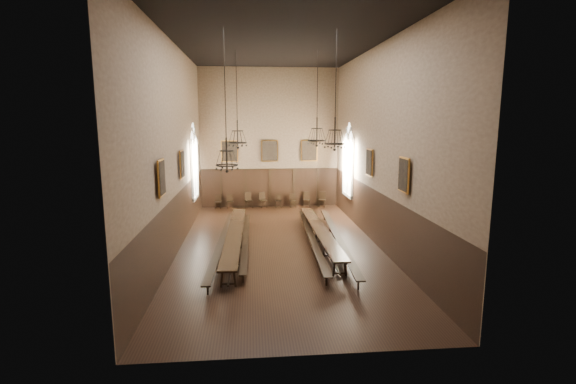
{
  "coord_description": "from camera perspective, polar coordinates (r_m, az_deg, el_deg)",
  "views": [
    {
      "loc": [
        -1.26,
        -18.31,
        5.71
      ],
      "look_at": [
        0.53,
        1.5,
        2.25
      ],
      "focal_mm": 26.0,
      "sensor_mm": 36.0,
      "label": 1
    }
  ],
  "objects": [
    {
      "name": "chair_7",
      "position": [
        27.73,
        4.67,
        -1.41
      ],
      "size": [
        0.54,
        0.54,
        1.0
      ],
      "rotation": [
        0.0,
        0.0,
        -0.26
      ],
      "color": "black",
      "rests_on": "floor"
    },
    {
      "name": "window_right",
      "position": [
        24.59,
        8.26,
        4.38
      ],
      "size": [
        0.2,
        2.2,
        4.6
      ],
      "primitive_type": null,
      "color": "white",
      "rests_on": "wall_right"
    },
    {
      "name": "chair_5",
      "position": [
        27.49,
        0.68,
        -1.54
      ],
      "size": [
        0.43,
        0.43,
        0.9
      ],
      "rotation": [
        0.0,
        0.0,
        0.07
      ],
      "color": "black",
      "rests_on": "floor"
    },
    {
      "name": "wainscot_panelling",
      "position": [
        18.89,
        -1.2,
        -3.79
      ],
      "size": [
        9.0,
        18.0,
        2.5
      ],
      "primitive_type": null,
      "color": "black",
      "rests_on": "floor"
    },
    {
      "name": "chandelier_front_left",
      "position": [
        15.94,
        -8.39,
        4.87
      ],
      "size": [
        0.85,
        0.85,
        5.14
      ],
      "color": "black",
      "rests_on": "ceiling"
    },
    {
      "name": "portrait_left_1",
      "position": [
        15.27,
        -16.92,
        1.87
      ],
      "size": [
        0.12,
        1.0,
        1.3
      ],
      "color": "#B3762A",
      "rests_on": "wall_left"
    },
    {
      "name": "portrait_right_1",
      "position": [
        15.98,
        15.56,
        2.28
      ],
      "size": [
        0.12,
        1.0,
        1.3
      ],
      "color": "#B3762A",
      "rests_on": "wall_right"
    },
    {
      "name": "chair_0",
      "position": [
        27.48,
        -9.55,
        -1.69
      ],
      "size": [
        0.42,
        0.42,
        0.89
      ],
      "rotation": [
        0.0,
        0.0,
        -0.06
      ],
      "color": "black",
      "rests_on": "floor"
    },
    {
      "name": "wall_left",
      "position": [
        18.64,
        -15.28,
        5.8
      ],
      "size": [
        0.02,
        18.0,
        9.0
      ],
      "primitive_type": "cube",
      "color": "#836B50",
      "rests_on": "ground"
    },
    {
      "name": "floor",
      "position": [
        19.23,
        -1.19,
        -7.44
      ],
      "size": [
        9.0,
        18.0,
        0.02
      ],
      "primitive_type": "cube",
      "color": "black",
      "rests_on": "ground"
    },
    {
      "name": "wall_right",
      "position": [
        19.24,
        12.36,
        6.04
      ],
      "size": [
        0.02,
        18.0,
        9.0
      ],
      "primitive_type": "cube",
      "color": "#836B50",
      "rests_on": "ground"
    },
    {
      "name": "chandelier_back_left",
      "position": [
        21.04,
        -6.91,
        7.48
      ],
      "size": [
        0.91,
        0.91,
        4.59
      ],
      "color": "black",
      "rests_on": "ceiling"
    },
    {
      "name": "window_left",
      "position": [
        24.13,
        -12.73,
        4.14
      ],
      "size": [
        0.2,
        2.2,
        4.6
      ],
      "primitive_type": null,
      "color": "white",
      "rests_on": "wall_left"
    },
    {
      "name": "chandelier_back_right",
      "position": [
        20.72,
        3.97,
        7.8
      ],
      "size": [
        0.92,
        0.92,
        4.47
      ],
      "color": "black",
      "rests_on": "ceiling"
    },
    {
      "name": "chair_4",
      "position": [
        27.52,
        -1.33,
        -1.54
      ],
      "size": [
        0.4,
        0.4,
        0.88
      ],
      "rotation": [
        0.0,
        0.0,
        0.03
      ],
      "color": "black",
      "rests_on": "floor"
    },
    {
      "name": "chair_2",
      "position": [
        27.44,
        -5.36,
        -1.53
      ],
      "size": [
        0.57,
        0.57,
        1.01
      ],
      "rotation": [
        0.0,
        0.0,
        0.33
      ],
      "color": "black",
      "rests_on": "floor"
    },
    {
      "name": "chair_1",
      "position": [
        27.41,
        -7.91,
        -1.65
      ],
      "size": [
        0.46,
        0.46,
        0.92
      ],
      "rotation": [
        0.0,
        0.0,
        0.14
      ],
      "color": "black",
      "rests_on": "floor"
    },
    {
      "name": "portrait_right_0",
      "position": [
        20.22,
        11.08,
        3.98
      ],
      "size": [
        0.12,
        1.0,
        1.3
      ],
      "color": "#B3762A",
      "rests_on": "wall_right"
    },
    {
      "name": "chair_3",
      "position": [
        27.46,
        -3.43,
        -1.51
      ],
      "size": [
        0.55,
        0.56,
        0.99
      ],
      "rotation": [
        0.0,
        0.0,
        0.33
      ],
      "color": "black",
      "rests_on": "floor"
    },
    {
      "name": "chair_6",
      "position": [
        27.66,
        2.56,
        -1.41
      ],
      "size": [
        0.47,
        0.47,
        1.0
      ],
      "rotation": [
        0.0,
        0.0,
        -0.05
      ],
      "color": "black",
      "rests_on": "floor"
    },
    {
      "name": "portrait_left_0",
      "position": [
        19.67,
        -14.3,
        3.7
      ],
      "size": [
        0.12,
        1.0,
        1.3
      ],
      "color": "#B3762A",
      "rests_on": "wall_left"
    },
    {
      "name": "portrait_back_2",
      "position": [
        27.54,
        2.92,
        5.67
      ],
      "size": [
        1.1,
        0.12,
        1.4
      ],
      "color": "#B3762A",
      "rests_on": "wall_back"
    },
    {
      "name": "bench_right_inner",
      "position": [
        19.28,
        3.22,
        -6.46
      ],
      "size": [
        0.66,
        10.27,
        0.46
      ],
      "rotation": [
        0.0,
        0.0,
        -0.03
      ],
      "color": "black",
      "rests_on": "floor"
    },
    {
      "name": "chandelier_front_right",
      "position": [
        16.11,
        6.43,
        7.62
      ],
      "size": [
        0.81,
        0.81,
        4.35
      ],
      "color": "black",
      "rests_on": "ceiling"
    },
    {
      "name": "table_right",
      "position": [
        19.53,
        4.45,
        -6.08
      ],
      "size": [
        0.7,
        9.06,
        0.71
      ],
      "rotation": [
        0.0,
        0.0,
        0.01
      ],
      "color": "black",
      "rests_on": "floor"
    },
    {
      "name": "bench_right_outer",
      "position": [
        19.28,
        6.73,
        -6.47
      ],
      "size": [
        0.98,
        10.79,
        0.49
      ],
      "rotation": [
        0.0,
        0.0,
        -0.06
      ],
      "color": "black",
      "rests_on": "floor"
    },
    {
      "name": "ceiling",
      "position": [
        18.65,
        -1.29,
        20.06
      ],
      "size": [
        9.0,
        18.0,
        0.02
      ],
      "primitive_type": "cube",
      "color": "black",
      "rests_on": "ground"
    },
    {
      "name": "bench_left_outer",
      "position": [
        18.91,
        -8.95,
        -6.87
      ],
      "size": [
        0.7,
        10.64,
        0.48
      ],
      "rotation": [
        0.0,
        0.0,
        -0.04
      ],
      "color": "black",
      "rests_on": "floor"
    },
    {
      "name": "table_left",
      "position": [
        18.93,
        -7.28,
        -6.57
      ],
      "size": [
        0.84,
        9.75,
        0.76
      ],
      "rotation": [
        0.0,
        0.0,
        -0.02
      ],
      "color": "black",
      "rests_on": "floor"
    },
    {
      "name": "wall_front",
      "position": [
        9.46,
        2.52,
        2.5
      ],
      "size": [
        9.0,
        0.02,
        9.0
      ],
      "primitive_type": "cube",
      "color": "#836B50",
      "rests_on": "ground"
    },
    {
      "name": "portrait_back_1",
      "position": [
        27.29,
        -2.52,
        5.64
      ],
      "size": [
        1.1,
        0.12,
        1.4
      ],
      "color": "#B3762A",
      "rests_on": "wall_back"
    },
    {
      "name": "wall_back",
      "position": [
        27.38,
        -2.55,
        7.33
      ],
      "size": [
        9.0,
        0.02,
        9.0
      ],
      "primitive_type": "cube",
      "color": "#836B50",
      "rests_on": "ground"
    },
    {
      "name": "portrait_back_0",
      "position": [
        27.3,
        -8.01,
        5.55
      ],
      "size": [
        1.1,
        0.12,
        1.4
      ],
      "color": "#B3762A",
      "rests_on": "wall_back"
    },
    {
      "name": "bench_left_inner",
      "position": [
        19.21,
        -5.81,
        -6.64
      ],
      "size": [
        0.4,
        9.35,
        0.42
      ],
      "rotation": [
        0.0,
        0.0,
        -0.01
      ],
      "color": "black",
      "rests_on": "floor"
    }
  ]
}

